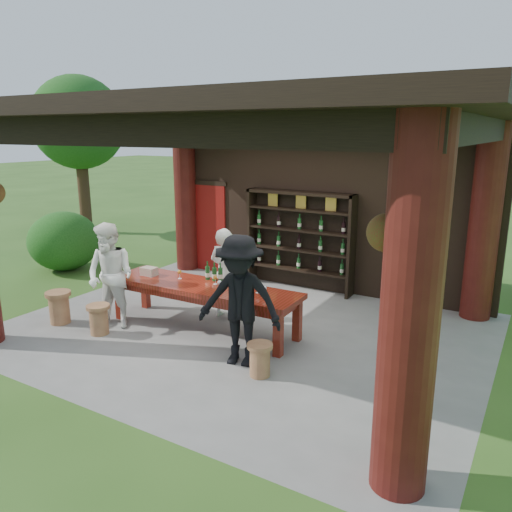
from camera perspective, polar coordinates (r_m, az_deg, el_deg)
The scene contains 15 objects.
ground at distance 8.21m, azimuth -1.44°, elevation -8.40°, with size 90.00×90.00×0.00m, color #2D5119.
pavilion at distance 8.02m, azimuth 0.02°, elevation 6.87°, with size 7.50×6.00×3.60m.
wine_shelf at distance 10.06m, azimuth 4.95°, elevation 1.76°, with size 2.26×0.34×1.99m.
tasting_table at distance 8.07m, azimuth -6.06°, elevation -4.09°, with size 3.29×0.91×0.75m.
stool_near_left at distance 8.33m, azimuth -17.53°, elevation -6.84°, with size 0.37×0.37×0.48m.
stool_near_right at distance 6.67m, azimuth 0.44°, elevation -11.67°, with size 0.34×0.34×0.45m.
stool_far_left at distance 9.00m, azimuth -21.57°, elevation -5.39°, with size 0.42×0.42×0.55m.
host at distance 8.52m, azimuth -3.59°, elevation -1.99°, with size 0.57×0.38×1.57m, color silver.
guest_woman at distance 8.39m, azimuth -16.27°, elevation -2.21°, with size 0.84×0.65×1.73m, color white.
guest_man at distance 6.76m, azimuth -1.87°, elevation -5.16°, with size 1.17×0.68×1.82m, color black.
table_bottles at distance 8.21m, azimuth -4.82°, elevation -1.75°, with size 0.31×0.12×0.31m.
table_glasses at distance 7.78m, azimuth -3.06°, elevation -3.23°, with size 1.72×0.27×0.15m.
napkin_basket at distance 8.68m, azimuth -12.13°, elevation -1.72°, with size 0.26×0.18×0.14m, color #BF6672.
shrubs at distance 7.43m, azimuth 20.80°, elevation -7.21°, with size 21.05×8.89×1.36m.
trees at distance 8.06m, azimuth 24.61°, elevation 14.49°, with size 20.62×10.00×4.80m.
Camera 1 is at (4.04, -6.42, 3.13)m, focal length 35.00 mm.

